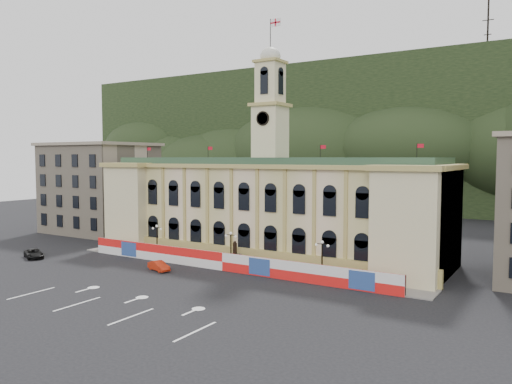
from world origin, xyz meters
The scene contains 13 objects.
ground centered at (0.00, 0.00, 0.00)m, with size 260.00×260.00×0.00m, color black.
lane_markings centered at (0.00, -5.00, 0.00)m, with size 26.00×10.00×0.02m, color white, non-canonical shape.
hill_ridge centered at (0.03, 121.99, 19.48)m, with size 230.00×80.00×64.00m.
city_hall centered at (0.00, 27.63, 7.85)m, with size 56.20×17.60×37.10m.
side_building_left centered at (-43.00, 30.93, 9.33)m, with size 21.00×17.00×18.60m.
hoarding_fence centered at (0.06, 15.07, 1.25)m, with size 50.00×0.44×2.50m.
pavement centered at (0.00, 17.75, 0.08)m, with size 56.00×5.50×0.16m, color slate.
statue centered at (0.00, 18.00, 1.19)m, with size 1.40×1.40×3.72m.
lamp_left centered at (-14.00, 17.00, 3.07)m, with size 1.96×0.44×5.15m.
lamp_center centered at (0.00, 17.00, 3.07)m, with size 1.96×0.44×5.15m.
lamp_right centered at (14.00, 17.00, 3.07)m, with size 1.96×0.44×5.15m.
red_sedan centered at (-7.44, 10.28, 0.66)m, with size 4.25×2.54×1.32m, color red.
black_suv centered at (-30.00, 6.57, 0.70)m, with size 5.54×4.20×1.40m, color black.
Camera 1 is at (39.66, -40.36, 15.64)m, focal length 35.00 mm.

